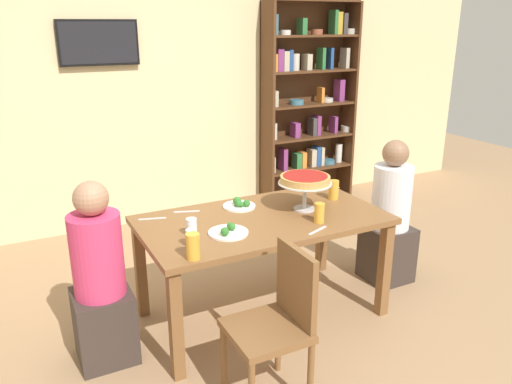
{
  "coord_description": "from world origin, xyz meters",
  "views": [
    {
      "loc": [
        -1.48,
        -2.79,
        1.99
      ],
      "look_at": [
        0.0,
        0.1,
        0.89
      ],
      "focal_mm": 35.46,
      "sensor_mm": 36.0,
      "label": 1
    }
  ],
  "objects_px": {
    "beer_glass_amber_short": "(193,246)",
    "cutlery_fork_far": "(187,212)",
    "bookshelf": "(308,102)",
    "cutlery_knife_near": "(328,188)",
    "salad_plate_near_diner": "(228,232)",
    "dining_table": "(263,230)",
    "diner_head_west": "(101,287)",
    "television": "(99,43)",
    "diner_head_east": "(389,222)",
    "cutlery_fork_near": "(317,231)",
    "beer_glass_amber_spare": "(319,213)",
    "water_glass_clear_far": "(191,238)",
    "deep_dish_pizza_stand": "(305,181)",
    "beer_glass_amber_tall": "(334,190)",
    "salad_plate_far_diner": "(240,205)",
    "cutlery_knife_far": "(152,219)",
    "water_glass_clear_near": "(192,227)",
    "chair_near_left": "(278,318)"
  },
  "relations": [
    {
      "from": "television",
      "to": "chair_near_left",
      "type": "distance_m",
      "value": 3.17
    },
    {
      "from": "beer_glass_amber_short",
      "to": "water_glass_clear_far",
      "type": "bearing_deg",
      "value": 73.28
    },
    {
      "from": "cutlery_fork_far",
      "to": "diner_head_east",
      "type": "bearing_deg",
      "value": -172.69
    },
    {
      "from": "beer_glass_amber_short",
      "to": "cutlery_knife_far",
      "type": "height_order",
      "value": "beer_glass_amber_short"
    },
    {
      "from": "chair_near_left",
      "to": "beer_glass_amber_tall",
      "type": "distance_m",
      "value": 1.32
    },
    {
      "from": "cutlery_fork_near",
      "to": "diner_head_west",
      "type": "bearing_deg",
      "value": 143.33
    },
    {
      "from": "salad_plate_far_diner",
      "to": "cutlery_fork_near",
      "type": "height_order",
      "value": "salad_plate_far_diner"
    },
    {
      "from": "beer_glass_amber_short",
      "to": "cutlery_fork_far",
      "type": "distance_m",
      "value": 0.74
    },
    {
      "from": "cutlery_knife_far",
      "to": "salad_plate_far_diner",
      "type": "bearing_deg",
      "value": -169.57
    },
    {
      "from": "bookshelf",
      "to": "diner_head_west",
      "type": "relative_size",
      "value": 1.92
    },
    {
      "from": "deep_dish_pizza_stand",
      "to": "cutlery_knife_near",
      "type": "distance_m",
      "value": 0.56
    },
    {
      "from": "beer_glass_amber_tall",
      "to": "cutlery_fork_near",
      "type": "xyz_separation_m",
      "value": [
        -0.44,
        -0.46,
        -0.07
      ]
    },
    {
      "from": "diner_head_west",
      "to": "cutlery_fork_near",
      "type": "relative_size",
      "value": 6.39
    },
    {
      "from": "cutlery_fork_far",
      "to": "cutlery_fork_near",
      "type": "bearing_deg",
      "value": 150.6
    },
    {
      "from": "water_glass_clear_far",
      "to": "cutlery_knife_far",
      "type": "bearing_deg",
      "value": 99.05
    },
    {
      "from": "beer_glass_amber_spare",
      "to": "water_glass_clear_far",
      "type": "bearing_deg",
      "value": 178.09
    },
    {
      "from": "bookshelf",
      "to": "cutlery_fork_near",
      "type": "bearing_deg",
      "value": -121.24
    },
    {
      "from": "television",
      "to": "salad_plate_far_diner",
      "type": "relative_size",
      "value": 3.1
    },
    {
      "from": "water_glass_clear_near",
      "to": "cutlery_fork_far",
      "type": "bearing_deg",
      "value": 74.69
    },
    {
      "from": "television",
      "to": "deep_dish_pizza_stand",
      "type": "distance_m",
      "value": 2.45
    },
    {
      "from": "diner_head_east",
      "to": "water_glass_clear_near",
      "type": "bearing_deg",
      "value": 2.77
    },
    {
      "from": "diner_head_east",
      "to": "beer_glass_amber_tall",
      "type": "xyz_separation_m",
      "value": [
        -0.5,
        0.08,
        0.32
      ]
    },
    {
      "from": "bookshelf",
      "to": "cutlery_knife_near",
      "type": "height_order",
      "value": "bookshelf"
    },
    {
      "from": "beer_glass_amber_tall",
      "to": "beer_glass_amber_short",
      "type": "distance_m",
      "value": 1.36
    },
    {
      "from": "beer_glass_amber_spare",
      "to": "water_glass_clear_far",
      "type": "relative_size",
      "value": 1.27
    },
    {
      "from": "diner_head_east",
      "to": "cutlery_fork_far",
      "type": "height_order",
      "value": "diner_head_east"
    },
    {
      "from": "cutlery_knife_far",
      "to": "cutlery_knife_near",
      "type": "bearing_deg",
      "value": -163.38
    },
    {
      "from": "salad_plate_far_diner",
      "to": "water_glass_clear_near",
      "type": "relative_size",
      "value": 2.1
    },
    {
      "from": "bookshelf",
      "to": "salad_plate_near_diner",
      "type": "height_order",
      "value": "bookshelf"
    },
    {
      "from": "cutlery_knife_far",
      "to": "beer_glass_amber_spare",
      "type": "bearing_deg",
      "value": 166.34
    },
    {
      "from": "television",
      "to": "diner_head_east",
      "type": "relative_size",
      "value": 0.62
    },
    {
      "from": "salad_plate_near_diner",
      "to": "beer_glass_amber_spare",
      "type": "distance_m",
      "value": 0.62
    },
    {
      "from": "bookshelf",
      "to": "cutlery_knife_near",
      "type": "distance_m",
      "value": 1.95
    },
    {
      "from": "television",
      "to": "beer_glass_amber_spare",
      "type": "bearing_deg",
      "value": -69.81
    },
    {
      "from": "chair_near_left",
      "to": "salad_plate_far_diner",
      "type": "distance_m",
      "value": 1.08
    },
    {
      "from": "beer_glass_amber_tall",
      "to": "water_glass_clear_far",
      "type": "distance_m",
      "value": 1.27
    },
    {
      "from": "bookshelf",
      "to": "cutlery_knife_far",
      "type": "relative_size",
      "value": 12.29
    },
    {
      "from": "water_glass_clear_far",
      "to": "diner_head_east",
      "type": "bearing_deg",
      "value": 7.59
    },
    {
      "from": "salad_plate_near_diner",
      "to": "cutlery_fork_near",
      "type": "bearing_deg",
      "value": -22.31
    },
    {
      "from": "television",
      "to": "cutlery_knife_near",
      "type": "xyz_separation_m",
      "value": [
        1.33,
        -1.79,
        -1.06
      ]
    },
    {
      "from": "diner_head_west",
      "to": "salad_plate_near_diner",
      "type": "height_order",
      "value": "diner_head_west"
    },
    {
      "from": "dining_table",
      "to": "water_glass_clear_far",
      "type": "bearing_deg",
      "value": -159.71
    },
    {
      "from": "dining_table",
      "to": "chair_near_left",
      "type": "bearing_deg",
      "value": -112.13
    },
    {
      "from": "salad_plate_near_diner",
      "to": "beer_glass_amber_short",
      "type": "distance_m",
      "value": 0.39
    },
    {
      "from": "television",
      "to": "beer_glass_amber_spare",
      "type": "distance_m",
      "value": 2.7
    },
    {
      "from": "salad_plate_far_diner",
      "to": "cutlery_knife_near",
      "type": "distance_m",
      "value": 0.81
    },
    {
      "from": "water_glass_clear_near",
      "to": "cutlery_knife_near",
      "type": "distance_m",
      "value": 1.34
    },
    {
      "from": "beer_glass_amber_spare",
      "to": "cutlery_knife_near",
      "type": "height_order",
      "value": "beer_glass_amber_spare"
    },
    {
      "from": "diner_head_east",
      "to": "cutlery_knife_far",
      "type": "xyz_separation_m",
      "value": [
        -1.81,
        0.3,
        0.25
      ]
    },
    {
      "from": "salad_plate_near_diner",
      "to": "dining_table",
      "type": "bearing_deg",
      "value": 24.98
    }
  ]
}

